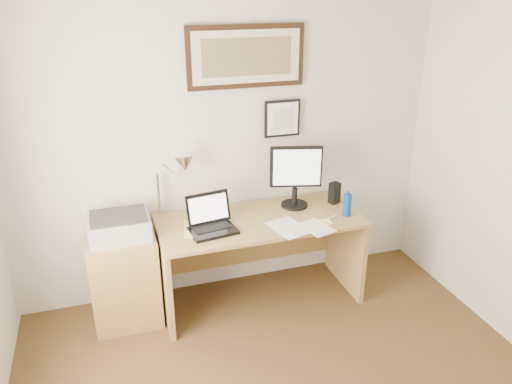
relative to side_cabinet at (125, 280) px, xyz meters
name	(u,v)px	position (x,y,z in m)	size (l,w,h in m)	color
wall_back	(228,146)	(0.92, 0.32, 0.89)	(3.50, 0.02, 2.50)	silver
side_cabinet	(125,280)	(0.00, 0.00, 0.00)	(0.50, 0.40, 0.73)	olive
water_bottle	(347,205)	(1.75, -0.20, 0.48)	(0.06, 0.06, 0.18)	#0B3597
bottle_cap	(348,193)	(1.75, -0.20, 0.58)	(0.03, 0.03, 0.02)	#0B3597
speaker	(334,193)	(1.76, 0.05, 0.48)	(0.08, 0.07, 0.18)	black
paper_sheet_a	(288,227)	(1.23, -0.26, 0.39)	(0.23, 0.33, 0.00)	white
paper_sheet_b	(316,227)	(1.43, -0.33, 0.39)	(0.19, 0.27, 0.00)	white
sticky_pad	(326,222)	(1.53, -0.27, 0.39)	(0.09, 0.09, 0.01)	#FCFD78
marker_pen	(330,218)	(1.59, -0.22, 0.39)	(0.02, 0.02, 0.14)	white
book	(184,229)	(0.47, -0.06, 0.40)	(0.20, 0.28, 0.02)	#E3C76A
desk	(257,240)	(1.07, 0.04, 0.15)	(1.60, 0.70, 0.75)	olive
laptop	(211,222)	(0.67, -0.11, 0.44)	(0.37, 0.34, 0.26)	black
lcd_monitor	(296,174)	(1.42, 0.09, 0.68)	(0.41, 0.22, 0.52)	black
printer	(119,226)	(0.01, 0.02, 0.45)	(0.44, 0.34, 0.18)	#ADADB0
desk_lamp	(182,167)	(0.51, 0.13, 0.82)	(0.29, 0.27, 0.53)	silver
picture_large	(246,57)	(1.07, 0.29, 1.59)	(0.92, 0.04, 0.47)	black
picture_small	(282,118)	(1.37, 0.29, 1.09)	(0.30, 0.03, 0.30)	black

